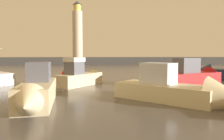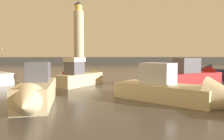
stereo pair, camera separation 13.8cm
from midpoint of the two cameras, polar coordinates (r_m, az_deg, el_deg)
The scene contains 8 objects.
ground_plane at distance 33.32m, azimuth -1.76°, elevation -0.63°, with size 220.00×220.00×0.00m, color #4C4742.
breakwater at distance 65.61m, azimuth -3.54°, elevation 2.45°, with size 89.78×5.29×2.00m, color #423F3D.
lighthouse at distance 66.06m, azimuth -8.94°, elevation 9.94°, with size 2.86×2.86×16.17m.
motorboat_1 at distance 11.99m, azimuth -19.27°, elevation -5.34°, with size 2.17×6.55×2.35m.
motorboat_3 at distance 19.57m, azimuth -7.58°, elevation -1.62°, with size 4.51×5.40×2.54m.
motorboat_5 at distance 20.51m, azimuth 21.09°, elevation -1.57°, with size 6.79×4.38×2.69m.
motorboat_6 at distance 12.70m, azimuth 17.71°, elevation -5.29°, with size 6.55×6.54×2.67m.
mooring_buoy at distance 26.01m, azimuth -12.03°, elevation -1.00°, with size 0.89×0.89×0.89m, color red.
Camera 1 is at (-2.15, -0.73, 2.60)m, focal length 35.50 mm.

